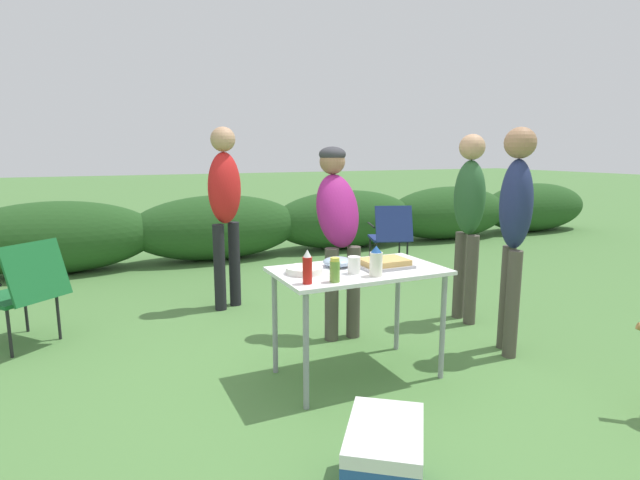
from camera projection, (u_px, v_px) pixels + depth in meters
The scene contains 17 objects.
ground_plane at pixel (357, 375), 3.39m from camera, with size 60.00×60.00×0.00m, color #4C7A3D.
shrub_hedge at pixel (218, 227), 6.93m from camera, with size 14.40×0.90×0.90m.
folding_table at pixel (358, 280), 3.28m from camera, with size 1.10×0.64×0.74m.
food_tray at pixel (384, 263), 3.31m from camera, with size 0.34×0.25×0.06m.
plate_stack at pixel (304, 270), 3.14m from camera, with size 0.24×0.24×0.04m, color white.
mixing_bowl at pixel (338, 262), 3.32m from camera, with size 0.20×0.20×0.07m, color #99B2CC.
paper_cup_stack at pixel (354, 265), 3.13m from camera, with size 0.08×0.08×0.11m, color white.
relish_jar at pixel (335, 270), 2.93m from camera, with size 0.06×0.06×0.15m.
mayo_bottle at pixel (376, 262), 3.06m from camera, with size 0.08×0.08×0.19m.
ketchup_bottle at pixel (307, 267), 2.89m from camera, with size 0.06×0.06×0.20m.
standing_person_with_beanie at pixel (338, 219), 3.99m from camera, with size 0.37×0.48×1.54m.
standing_person_in_gray_fleece at pixel (225, 199), 4.67m from camera, with size 0.42×0.37×1.72m.
standing_person_in_olive_jacket at pixel (469, 209), 4.31m from camera, with size 0.26×0.34×1.64m.
standing_person_in_navy_coat at pixel (515, 217), 3.60m from camera, with size 0.35×0.38×1.67m.
camp_chair_green_behind_table at pixel (24, 288), 3.81m from camera, with size 0.73×0.75×0.83m.
camp_chair_near_hedge at pixel (391, 233), 6.33m from camera, with size 0.63×0.71×0.83m.
cooler_box at pixel (384, 462), 2.16m from camera, with size 0.54×0.58×0.34m.
Camera 1 is at (-1.55, -2.79, 1.51)m, focal length 28.00 mm.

